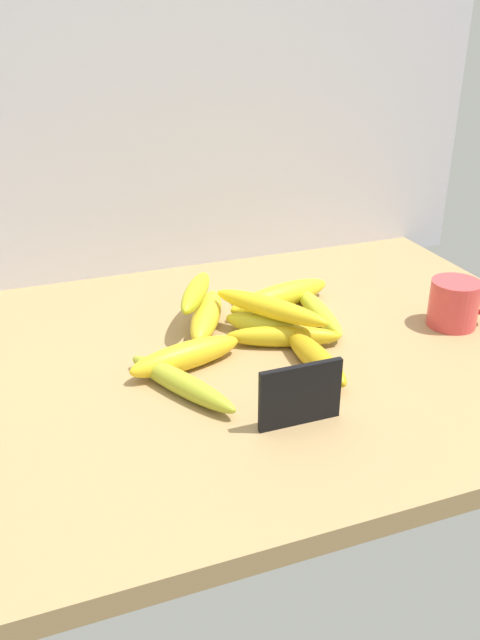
% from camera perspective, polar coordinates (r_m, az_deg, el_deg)
% --- Properties ---
extents(counter_top, '(1.10, 0.76, 0.03)m').
position_cam_1_polar(counter_top, '(1.01, -0.59, -3.79)').
color(counter_top, tan).
rests_on(counter_top, ground).
extents(back_wall, '(1.30, 0.02, 0.70)m').
position_cam_1_polar(back_wall, '(1.26, -7.06, 18.30)').
color(back_wall, silver).
rests_on(back_wall, ground).
extents(chalkboard_sign, '(0.11, 0.02, 0.08)m').
position_cam_1_polar(chalkboard_sign, '(0.83, 5.21, -6.64)').
color(chalkboard_sign, black).
rests_on(chalkboard_sign, counter_top).
extents(coffee_mug, '(0.09, 0.08, 0.08)m').
position_cam_1_polar(coffee_mug, '(1.13, 18.10, 1.39)').
color(coffee_mug, '#DA4345').
rests_on(coffee_mug, counter_top).
extents(banana_0, '(0.05, 0.19, 0.03)m').
position_cam_1_polar(banana_0, '(1.11, 6.80, 0.73)').
color(banana_0, gold).
rests_on(banana_0, counter_top).
extents(banana_1, '(0.12, 0.20, 0.03)m').
position_cam_1_polar(banana_1, '(0.90, -5.13, -5.44)').
color(banana_1, '#A9B22C').
rests_on(banana_1, counter_top).
extents(banana_2, '(0.13, 0.14, 0.04)m').
position_cam_1_polar(banana_2, '(1.04, 2.56, -0.62)').
color(banana_2, gold).
rests_on(banana_2, counter_top).
extents(banana_3, '(0.07, 0.19, 0.03)m').
position_cam_1_polar(banana_3, '(1.10, 2.13, 0.80)').
color(banana_3, gold).
rests_on(banana_3, counter_top).
extents(banana_4, '(0.12, 0.18, 0.04)m').
position_cam_1_polar(banana_4, '(1.07, -2.92, 0.37)').
color(banana_4, yellow).
rests_on(banana_4, counter_top).
extents(banana_5, '(0.04, 0.17, 0.04)m').
position_cam_1_polar(banana_5, '(0.96, 6.55, -3.27)').
color(banana_5, gold).
rests_on(banana_5, counter_top).
extents(banana_6, '(0.18, 0.09, 0.03)m').
position_cam_1_polar(banana_6, '(1.02, 3.84, -1.49)').
color(banana_6, gold).
rests_on(banana_6, counter_top).
extents(banana_7, '(0.18, 0.08, 0.04)m').
position_cam_1_polar(banana_7, '(0.96, -4.71, -3.11)').
color(banana_7, yellow).
rests_on(banana_7, counter_top).
extents(banana_8, '(0.21, 0.10, 0.04)m').
position_cam_1_polar(banana_8, '(1.14, 3.49, 2.04)').
color(banana_8, yellow).
rests_on(banana_8, counter_top).
extents(banana_9, '(0.14, 0.19, 0.03)m').
position_cam_1_polar(banana_9, '(1.02, 2.60, 1.10)').
color(banana_9, yellow).
rests_on(banana_9, banana_2).
extents(banana_10, '(0.10, 0.15, 0.03)m').
position_cam_1_polar(banana_10, '(1.06, -3.86, 2.40)').
color(banana_10, gold).
rests_on(banana_10, banana_4).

